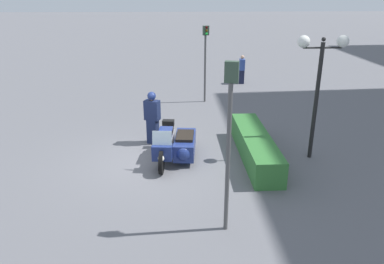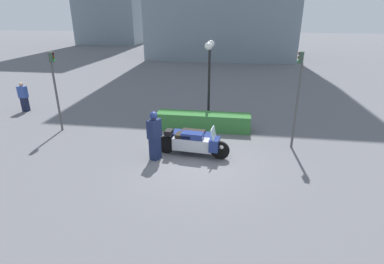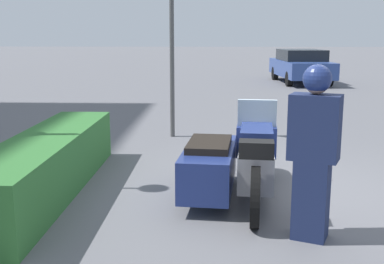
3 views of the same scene
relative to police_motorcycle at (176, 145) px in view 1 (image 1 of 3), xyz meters
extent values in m
plane|color=slate|center=(0.13, -0.69, -0.47)|extent=(160.00, 160.00, 0.00)
cylinder|color=black|center=(0.94, -0.41, -0.14)|extent=(0.68, 0.16, 0.67)
cylinder|color=black|center=(-1.06, -0.21, -0.14)|extent=(0.68, 0.16, 0.67)
cylinder|color=black|center=(-0.20, 0.29, -0.21)|extent=(0.53, 0.15, 0.52)
cube|color=#B7B7BC|center=(-0.06, -0.31, -0.01)|extent=(1.45, 0.55, 0.45)
cube|color=navy|center=(-0.06, -0.31, 0.31)|extent=(0.81, 0.47, 0.24)
cube|color=black|center=(-0.38, -0.28, 0.29)|extent=(0.60, 0.45, 0.12)
cube|color=navy|center=(0.74, -0.39, 0.08)|extent=(0.37, 0.59, 0.44)
cube|color=silver|center=(0.68, -0.38, 0.49)|extent=(0.16, 0.55, 0.40)
sphere|color=white|center=(0.99, -0.41, 0.01)|extent=(0.18, 0.18, 0.18)
cube|color=navy|center=(-0.13, 0.28, -0.06)|extent=(1.65, 0.75, 0.50)
sphere|color=navy|center=(0.54, 0.22, -0.04)|extent=(0.47, 0.48, 0.47)
cube|color=black|center=(-0.13, 0.28, 0.23)|extent=(0.93, 0.59, 0.09)
cube|color=black|center=(-0.94, -0.22, 0.36)|extent=(0.28, 0.40, 0.18)
cube|color=#192347|center=(-1.33, -0.75, -0.06)|extent=(0.40, 0.42, 0.82)
cube|color=#192347|center=(-1.33, -0.75, 0.68)|extent=(0.45, 0.56, 0.65)
sphere|color=tan|center=(-1.33, -0.75, 1.12)|extent=(0.22, 0.22, 0.22)
sphere|color=navy|center=(-1.33, -0.75, 1.16)|extent=(0.28, 0.28, 0.28)
cube|color=#337033|center=(0.01, 2.41, -0.10)|extent=(4.11, 0.83, 0.75)
cylinder|color=black|center=(0.06, 4.12, 1.27)|extent=(0.12, 0.12, 3.48)
cylinder|color=black|center=(0.06, 4.12, 2.86)|extent=(0.05, 1.10, 0.05)
sphere|color=white|center=(0.06, 4.67, 3.03)|extent=(0.34, 0.34, 0.34)
sphere|color=white|center=(0.06, 3.57, 3.03)|extent=(0.34, 0.34, 0.34)
sphere|color=black|center=(0.06, 4.12, 3.09)|extent=(0.12, 0.12, 0.12)
cylinder|color=#4C4C4C|center=(3.62, 1.04, 1.13)|extent=(0.09, 0.09, 3.21)
cube|color=#334738|center=(3.56, 1.06, 2.94)|extent=(0.20, 0.29, 0.40)
sphere|color=#410707|center=(3.50, 1.07, 3.07)|extent=(0.11, 0.11, 0.11)
sphere|color=#462D06|center=(3.50, 1.07, 2.94)|extent=(0.11, 0.11, 0.11)
sphere|color=green|center=(3.50, 1.07, 2.81)|extent=(0.11, 0.11, 0.11)
cylinder|color=#4C4C4C|center=(-6.18, 1.38, 1.02)|extent=(0.09, 0.09, 2.99)
cube|color=#334738|center=(-6.13, 1.39, 2.72)|extent=(0.20, 0.29, 0.40)
sphere|color=#410707|center=(-6.06, 1.41, 2.85)|extent=(0.11, 0.11, 0.11)
sphere|color=#462D06|center=(-6.06, 1.41, 2.72)|extent=(0.11, 0.11, 0.11)
sphere|color=green|center=(-6.06, 1.41, 2.59)|extent=(0.11, 0.11, 0.11)
cube|color=#191E38|center=(-9.62, 3.67, -0.10)|extent=(0.32, 0.28, 0.74)
cube|color=#334C99|center=(-9.62, 3.67, 0.57)|extent=(0.45, 0.29, 0.59)
sphere|color=tan|center=(-9.62, 3.67, 0.96)|extent=(0.20, 0.20, 0.20)
camera|label=1|loc=(10.38, -0.01, 4.37)|focal=35.00mm
camera|label=2|loc=(1.42, -10.02, 4.35)|focal=28.00mm
camera|label=3|loc=(-5.99, 0.28, 1.57)|focal=45.00mm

